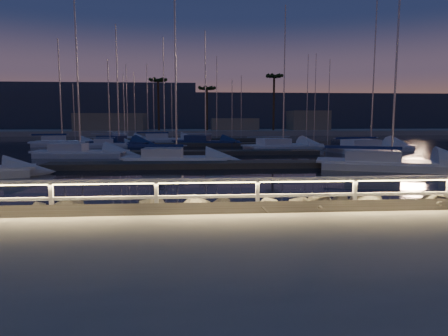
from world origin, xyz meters
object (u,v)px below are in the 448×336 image
Objects in this scene: sailboat_d at (387,163)px; sailboat_i at (61,143)px; sailboat_e at (109,144)px; sailboat_h at (368,147)px; sailboat_m at (124,137)px; sailboat_n at (204,142)px; sailboat_b at (174,159)px; guard_rail at (222,187)px; sailboat_g at (281,146)px; sailboat_j at (118,143)px; sailboat_k at (163,139)px; sailboat_f at (78,152)px.

sailboat_i is at bearing 160.13° from sailboat_d.
sailboat_h reaches higher than sailboat_e.
sailboat_n is at bearing -41.50° from sailboat_m.
sailboat_e is 0.63× the size of sailboat_h.
sailboat_b is at bearing -66.19° from sailboat_m.
guard_rail is at bearing -79.31° from sailboat_b.
sailboat_e is 11.80m from sailboat_n.
sailboat_j is at bearing 141.07° from sailboat_g.
sailboat_b is at bearing -91.62° from sailboat_k.
sailboat_b is at bearing -168.61° from sailboat_h.
sailboat_h is at bearing -31.12° from sailboat_e.
sailboat_b reaches higher than sailboat_m.
guard_rail is at bearing -88.51° from sailboat_e.
sailboat_d reaches higher than sailboat_e.
sailboat_g reaches higher than sailboat_j.
sailboat_f is 0.97× the size of sailboat_n.
sailboat_j reaches higher than sailboat_b.
sailboat_n is at bearing 135.02° from sailboat_d.
sailboat_d is 47.68m from sailboat_m.
sailboat_j is (-22.26, 24.32, 0.01)m from sailboat_d.
sailboat_g is 1.07× the size of sailboat_n.
sailboat_k is at bearing 79.55° from sailboat_f.
sailboat_h is (8.58, -2.83, -0.00)m from sailboat_g.
sailboat_b is 0.92× the size of sailboat_k.
sailboat_j is at bearing 54.19° from sailboat_e.
sailboat_b is 0.89× the size of sailboat_g.
sailboat_d is 1.24× the size of sailboat_i.
sailboat_e is at bearing 146.58° from sailboat_g.
sailboat_f is (-23.10, 10.33, -0.00)m from sailboat_d.
guard_rail is at bearing -61.39° from sailboat_f.
sailboat_h is at bearing 31.16° from sailboat_b.
sailboat_h reaches higher than guard_rail.
guard_rail is 18.54m from sailboat_d.
guard_rail is 3.23× the size of sailboat_b.
sailboat_j is (-10.15, 38.33, -0.90)m from guard_rail.
sailboat_b is 22.13m from sailboat_h.
guard_rail is 39.72m from sailboat_n.
sailboat_k reaches higher than sailboat_b.
sailboat_f is at bearing 176.64° from sailboat_d.
sailboat_d reaches higher than guard_rail.
sailboat_n is (-11.59, 25.69, 0.01)m from sailboat_d.
sailboat_i is at bearing -98.77° from sailboat_m.
sailboat_d reaches higher than sailboat_h.
sailboat_k is (-5.19, 46.38, -0.92)m from guard_rail.
sailboat_n reaches higher than sailboat_i.
sailboat_b reaches higher than sailboat_e.
sailboat_h reaches higher than sailboat_m.
sailboat_f reaches higher than guard_rail.
sailboat_j is (7.08, -0.83, 0.01)m from sailboat_i.
sailboat_f is at bearing -179.05° from sailboat_g.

